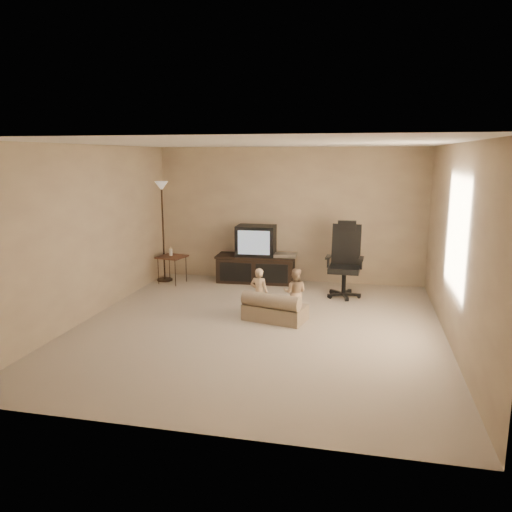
{
  "coord_description": "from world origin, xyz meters",
  "views": [
    {
      "loc": [
        1.39,
        -6.44,
        2.35
      ],
      "look_at": [
        -0.16,
        0.6,
        0.89
      ],
      "focal_mm": 35.0,
      "sensor_mm": 36.0,
      "label": 1
    }
  ],
  "objects_px": {
    "side_table": "(172,257)",
    "floor_lamp": "(162,209)",
    "toddler_left": "(259,293)",
    "child_sofa": "(274,309)",
    "office_chair": "(345,270)",
    "toddler_right": "(295,292)",
    "tv_stand": "(256,259)"
  },
  "relations": [
    {
      "from": "toddler_left",
      "to": "office_chair",
      "type": "bearing_deg",
      "value": -121.44
    },
    {
      "from": "child_sofa",
      "to": "toddler_right",
      "type": "bearing_deg",
      "value": 60.73
    },
    {
      "from": "toddler_left",
      "to": "toddler_right",
      "type": "bearing_deg",
      "value": -153.56
    },
    {
      "from": "side_table",
      "to": "tv_stand",
      "type": "bearing_deg",
      "value": 15.4
    },
    {
      "from": "tv_stand",
      "to": "toddler_right",
      "type": "relative_size",
      "value": 2.1
    },
    {
      "from": "office_chair",
      "to": "floor_lamp",
      "type": "height_order",
      "value": "floor_lamp"
    },
    {
      "from": "tv_stand",
      "to": "side_table",
      "type": "height_order",
      "value": "tv_stand"
    },
    {
      "from": "tv_stand",
      "to": "toddler_left",
      "type": "xyz_separation_m",
      "value": [
        0.49,
        -2.04,
        -0.07
      ]
    },
    {
      "from": "tv_stand",
      "to": "floor_lamp",
      "type": "bearing_deg",
      "value": -173.54
    },
    {
      "from": "office_chair",
      "to": "toddler_right",
      "type": "relative_size",
      "value": 1.76
    },
    {
      "from": "tv_stand",
      "to": "office_chair",
      "type": "relative_size",
      "value": 1.2
    },
    {
      "from": "office_chair",
      "to": "toddler_right",
      "type": "distance_m",
      "value": 1.42
    },
    {
      "from": "toddler_left",
      "to": "child_sofa",
      "type": "bearing_deg",
      "value": 162.83
    },
    {
      "from": "tv_stand",
      "to": "office_chair",
      "type": "bearing_deg",
      "value": -23.17
    },
    {
      "from": "side_table",
      "to": "child_sofa",
      "type": "distance_m",
      "value": 2.86
    },
    {
      "from": "office_chair",
      "to": "toddler_right",
      "type": "xyz_separation_m",
      "value": [
        -0.67,
        -1.25,
        -0.09
      ]
    },
    {
      "from": "floor_lamp",
      "to": "toddler_right",
      "type": "relative_size",
      "value": 2.6
    },
    {
      "from": "toddler_right",
      "to": "side_table",
      "type": "bearing_deg",
      "value": -30.04
    },
    {
      "from": "child_sofa",
      "to": "toddler_right",
      "type": "xyz_separation_m",
      "value": [
        0.26,
        0.28,
        0.19
      ]
    },
    {
      "from": "side_table",
      "to": "toddler_right",
      "type": "distance_m",
      "value": 2.91
    },
    {
      "from": "tv_stand",
      "to": "child_sofa",
      "type": "distance_m",
      "value": 2.29
    },
    {
      "from": "child_sofa",
      "to": "toddler_left",
      "type": "relative_size",
      "value": 1.29
    },
    {
      "from": "office_chair",
      "to": "child_sofa",
      "type": "bearing_deg",
      "value": -118.29
    },
    {
      "from": "side_table",
      "to": "child_sofa",
      "type": "xyz_separation_m",
      "value": [
        2.25,
        -1.74,
        -0.32
      ]
    },
    {
      "from": "toddler_left",
      "to": "toddler_right",
      "type": "distance_m",
      "value": 0.53
    },
    {
      "from": "child_sofa",
      "to": "floor_lamp",
      "type": "bearing_deg",
      "value": 156.2
    },
    {
      "from": "tv_stand",
      "to": "toddler_left",
      "type": "relative_size",
      "value": 2.05
    },
    {
      "from": "side_table",
      "to": "floor_lamp",
      "type": "bearing_deg",
      "value": 146.92
    },
    {
      "from": "child_sofa",
      "to": "toddler_left",
      "type": "height_order",
      "value": "toddler_left"
    },
    {
      "from": "tv_stand",
      "to": "floor_lamp",
      "type": "relative_size",
      "value": 0.81
    },
    {
      "from": "office_chair",
      "to": "toddler_left",
      "type": "height_order",
      "value": "office_chair"
    },
    {
      "from": "tv_stand",
      "to": "child_sofa",
      "type": "xyz_separation_m",
      "value": [
        0.73,
        -2.15,
        -0.27
      ]
    }
  ]
}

